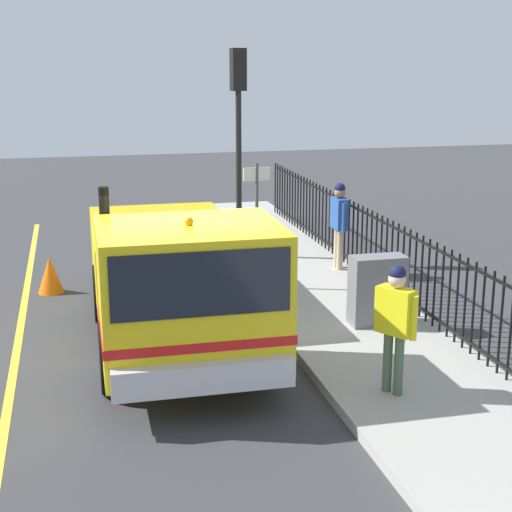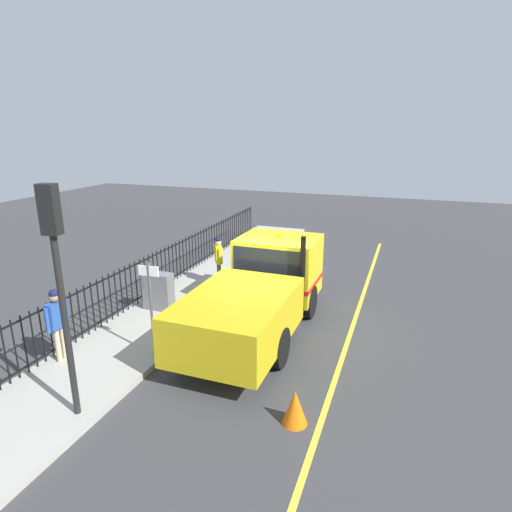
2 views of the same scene
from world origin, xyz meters
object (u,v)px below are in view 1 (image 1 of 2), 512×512
pedestrian_distant (339,217)px  utility_cabinet (377,290)px  work_truck (176,274)px  traffic_cone (50,275)px  traffic_light_near (238,112)px  worker_standing (395,316)px  street_sign (257,211)px

pedestrian_distant → utility_cabinet: (-0.53, -3.32, -0.51)m
work_truck → traffic_cone: work_truck is taller
traffic_light_near → traffic_cone: size_ratio=6.30×
worker_standing → pedestrian_distant: 5.98m
traffic_light_near → utility_cabinet: (1.20, -4.78, -2.51)m
pedestrian_distant → traffic_cone: size_ratio=2.54×
work_truck → street_sign: work_truck is taller
utility_cabinet → work_truck: bearing=-177.6°
work_truck → utility_cabinet: work_truck is taller
street_sign → traffic_light_near: bearing=85.5°
traffic_light_near → street_sign: size_ratio=1.87×
pedestrian_distant → traffic_cone: bearing=88.3°
work_truck → worker_standing: 3.38m
work_truck → traffic_light_near: bearing=-111.8°
worker_standing → traffic_light_near: 7.57m
utility_cabinet → pedestrian_distant: bearing=80.9°
street_sign → worker_standing: bearing=-83.4°
utility_cabinet → traffic_light_near: bearing=104.1°
traffic_light_near → traffic_cone: 5.03m
traffic_light_near → utility_cabinet: 5.53m
pedestrian_distant → street_sign: (-1.92, -0.90, 0.38)m
pedestrian_distant → work_truck: bearing=132.6°
pedestrian_distant → worker_standing: bearing=166.9°
work_truck → worker_standing: work_truck is taller
pedestrian_distant → traffic_cone: 5.72m
traffic_light_near → worker_standing: bearing=83.9°
street_sign → utility_cabinet: bearing=-60.2°
work_truck → street_sign: bearing=-125.2°
traffic_light_near → work_truck: bearing=58.5°
worker_standing → traffic_light_near: (-0.38, 7.28, 2.03)m
worker_standing → street_sign: street_sign is taller
utility_cabinet → traffic_cone: bearing=145.8°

